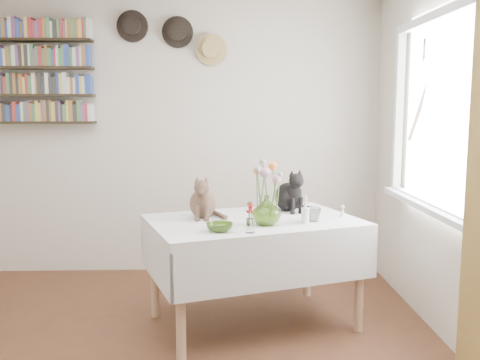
{
  "coord_description": "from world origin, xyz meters",
  "views": [
    {
      "loc": [
        0.54,
        -2.71,
        1.53
      ],
      "look_at": [
        0.66,
        0.84,
        1.05
      ],
      "focal_mm": 40.0,
      "sensor_mm": 36.0,
      "label": 1
    }
  ],
  "objects_px": {
    "dining_table": "(254,245)",
    "tabby_cat": "(203,196)",
    "bookshelf_unit": "(36,72)",
    "flower_vase": "(267,210)",
    "black_cat": "(288,189)"
  },
  "relations": [
    {
      "from": "dining_table",
      "to": "black_cat",
      "type": "relative_size",
      "value": 5.0
    },
    {
      "from": "dining_table",
      "to": "black_cat",
      "type": "height_order",
      "value": "black_cat"
    },
    {
      "from": "dining_table",
      "to": "tabby_cat",
      "type": "xyz_separation_m",
      "value": [
        -0.36,
        0.08,
        0.34
      ]
    },
    {
      "from": "tabby_cat",
      "to": "flower_vase",
      "type": "bearing_deg",
      "value": -30.07
    },
    {
      "from": "tabby_cat",
      "to": "flower_vase",
      "type": "distance_m",
      "value": 0.51
    },
    {
      "from": "tabby_cat",
      "to": "flower_vase",
      "type": "xyz_separation_m",
      "value": [
        0.43,
        -0.26,
        -0.06
      ]
    },
    {
      "from": "dining_table",
      "to": "bookshelf_unit",
      "type": "bearing_deg",
      "value": 146.7
    },
    {
      "from": "flower_vase",
      "to": "dining_table",
      "type": "bearing_deg",
      "value": 111.7
    },
    {
      "from": "tabby_cat",
      "to": "black_cat",
      "type": "distance_m",
      "value": 0.68
    },
    {
      "from": "tabby_cat",
      "to": "bookshelf_unit",
      "type": "height_order",
      "value": "bookshelf_unit"
    },
    {
      "from": "tabby_cat",
      "to": "black_cat",
      "type": "bearing_deg",
      "value": 21.12
    },
    {
      "from": "flower_vase",
      "to": "bookshelf_unit",
      "type": "height_order",
      "value": "bookshelf_unit"
    },
    {
      "from": "tabby_cat",
      "to": "dining_table",
      "type": "bearing_deg",
      "value": -11.19
    },
    {
      "from": "dining_table",
      "to": "flower_vase",
      "type": "xyz_separation_m",
      "value": [
        0.07,
        -0.18,
        0.29
      ]
    },
    {
      "from": "dining_table",
      "to": "flower_vase",
      "type": "bearing_deg",
      "value": -68.3
    }
  ]
}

